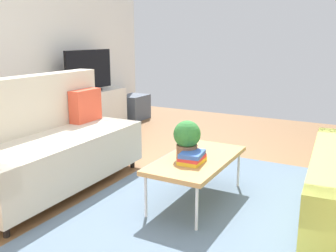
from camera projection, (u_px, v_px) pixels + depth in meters
The scene contains 16 objects.
ground_plane at pixel (190, 195), 3.56m from camera, with size 7.68×7.68×0.00m, color brown.
area_rug at pixel (214, 207), 3.29m from camera, with size 2.90×2.20×0.01m, color slate.
couch_beige at pixel (49, 145), 3.66m from camera, with size 1.91×0.87×1.10m.
coffee_table at pixel (197, 161), 3.34m from camera, with size 1.10×0.56×0.42m.
tv_console at pixel (90, 112), 5.90m from camera, with size 1.40×0.44×0.64m, color silver.
tv at pixel (89, 71), 5.74m from camera, with size 1.00×0.20×0.64m.
storage_trunk at pixel (134, 107), 6.81m from camera, with size 0.52×0.40×0.44m, color #4C5666.
potted_plant at pixel (187, 138), 3.27m from camera, with size 0.24×0.24×0.34m.
table_book_0 at pixel (192, 161), 3.20m from camera, with size 0.24×0.18×0.03m, color gold.
table_book_1 at pixel (192, 157), 3.19m from camera, with size 0.24×0.18×0.03m, color red.
table_book_2 at pixel (192, 154), 3.18m from camera, with size 0.24×0.18×0.04m, color #3359B2.
vase_0 at pixel (59, 91), 5.33m from camera, with size 0.13×0.13×0.14m, color #4C72B2.
vase_1 at pixel (69, 90), 5.50m from camera, with size 0.10×0.10×0.14m, color #4C72B2.
bottle_0 at pixel (81, 88), 5.59m from camera, with size 0.05×0.05×0.16m, color silver.
bottle_1 at pixel (86, 88), 5.69m from camera, with size 0.05×0.05×0.14m, color purple.
bottle_2 at pixel (90, 86), 5.76m from camera, with size 0.05×0.05×0.17m, color silver.
Camera 1 is at (-3.00, -1.41, 1.47)m, focal length 39.88 mm.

